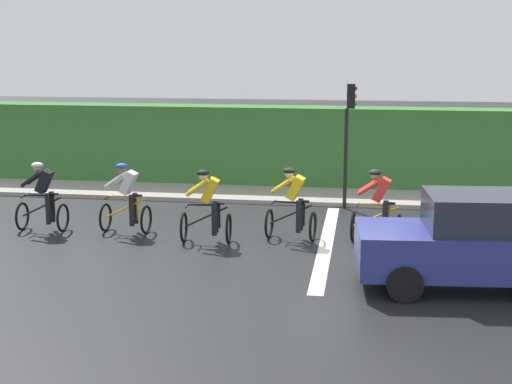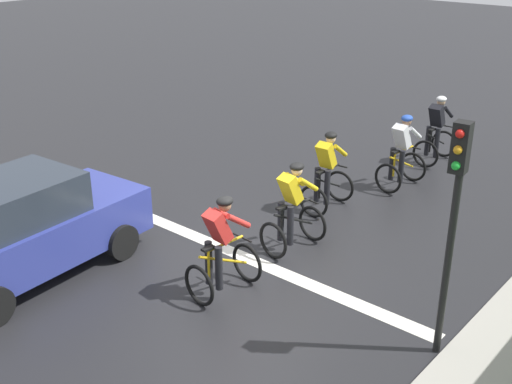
{
  "view_description": "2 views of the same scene",
  "coord_description": "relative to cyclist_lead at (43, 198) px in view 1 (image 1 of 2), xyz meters",
  "views": [
    {
      "loc": [
        -15.95,
        -0.45,
        4.47
      ],
      "look_at": [
        0.19,
        1.99,
        1.08
      ],
      "focal_mm": 51.59,
      "sensor_mm": 36.0,
      "label": 1
    },
    {
      "loc": [
        6.4,
        -7.12,
        5.51
      ],
      "look_at": [
        -0.86,
        1.39,
        0.77
      ],
      "focal_mm": 44.8,
      "sensor_mm": 36.0,
      "label": 2
    }
  ],
  "objects": [
    {
      "name": "cyclist_mid",
      "position": [
        -0.42,
        -4.07,
        0.0
      ],
      "size": [
        0.73,
        1.11,
        1.66
      ],
      "color": "black",
      "rests_on": "ground"
    },
    {
      "name": "traffic_light_near_crossing",
      "position": [
        3.49,
        -7.05,
        1.43
      ],
      "size": [
        0.22,
        0.31,
        3.34
      ],
      "color": "black",
      "rests_on": "ground"
    },
    {
      "name": "stone_wall_low",
      "position": [
        5.91,
        -5.07,
        -0.51
      ],
      "size": [
        0.44,
        20.98,
        0.57
      ],
      "primitive_type": "cube",
      "color": "tan",
      "rests_on": "ground"
    },
    {
      "name": "cyclist_fourth",
      "position": [
        0.12,
        -5.92,
        0.0
      ],
      "size": [
        0.81,
        1.15,
        1.66
      ],
      "color": "black",
      "rests_on": "ground"
    },
    {
      "name": "hedge_wall",
      "position": [
        6.21,
        -5.07,
        0.44
      ],
      "size": [
        1.1,
        20.98,
        2.48
      ],
      "primitive_type": "cube",
      "color": "#387533",
      "rests_on": "ground"
    },
    {
      "name": "car_navy",
      "position": [
        -2.69,
        -9.52,
        0.08
      ],
      "size": [
        2.13,
        4.22,
        1.76
      ],
      "color": "navy",
      "rests_on": "ground"
    },
    {
      "name": "cyclist_trailing",
      "position": [
        0.19,
        -7.83,
        0.0
      ],
      "size": [
        0.77,
        1.14,
        1.66
      ],
      "color": "black",
      "rests_on": "ground"
    },
    {
      "name": "road_marking_stop_line",
      "position": [
        -0.08,
        -6.71,
        -0.79
      ],
      "size": [
        7.0,
        0.3,
        0.01
      ],
      "primitive_type": "cube",
      "color": "silver",
      "rests_on": "ground"
    },
    {
      "name": "cyclist_second",
      "position": [
        0.15,
        -2.01,
        0.0
      ],
      "size": [
        0.75,
        1.12,
        1.66
      ],
      "color": "black",
      "rests_on": "ground"
    },
    {
      "name": "ground_plane",
      "position": [
        -0.08,
        -7.07,
        -0.8
      ],
      "size": [
        80.0,
        80.0,
        0.0
      ],
      "primitive_type": "plane",
      "color": "black"
    },
    {
      "name": "sidewalk_kerb",
      "position": [
        5.01,
        -5.07,
        -0.74
      ],
      "size": [
        2.8,
        20.98,
        0.12
      ],
      "primitive_type": "cube",
      "color": "#9E998E",
      "rests_on": "ground"
    },
    {
      "name": "cyclist_lead",
      "position": [
        0.0,
        0.0,
        0.0
      ],
      "size": [
        0.68,
        1.08,
        1.66
      ],
      "color": "black",
      "rests_on": "ground"
    }
  ]
}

